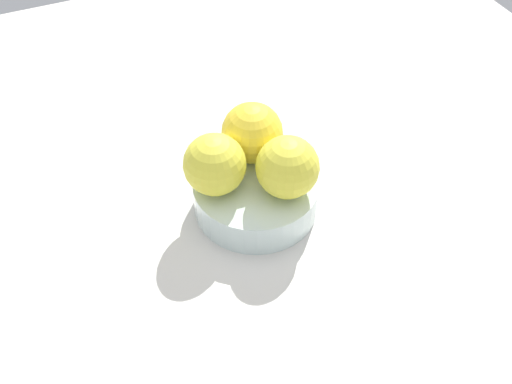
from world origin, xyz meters
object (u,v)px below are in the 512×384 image
orange_in_bowl_0 (288,167)px  orange_in_bowl_1 (252,133)px  fruit_bowl (256,195)px  orange_in_bowl_2 (215,164)px

orange_in_bowl_0 → orange_in_bowl_1: orange_in_bowl_1 is taller
fruit_bowl → orange_in_bowl_2: (-4.27, 1.05, 5.47)cm
fruit_bowl → orange_in_bowl_1: size_ratio=2.04×
orange_in_bowl_0 → orange_in_bowl_2: size_ratio=1.01×
orange_in_bowl_0 → fruit_bowl: bearing=136.9°
orange_in_bowl_0 → orange_in_bowl_2: same height
orange_in_bowl_2 → orange_in_bowl_0: bearing=-26.7°
orange_in_bowl_0 → orange_in_bowl_1: (-1.26, 6.42, 0.05)cm
orange_in_bowl_1 → orange_in_bowl_2: size_ratio=1.02×
orange_in_bowl_0 → orange_in_bowl_2: bearing=153.3°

